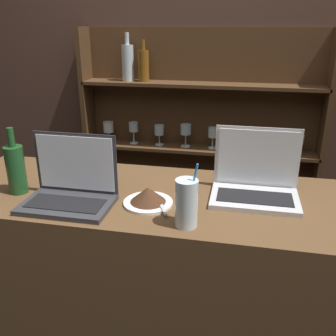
{
  "coord_description": "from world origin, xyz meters",
  "views": [
    {
      "loc": [
        0.21,
        -0.97,
        1.65
      ],
      "look_at": [
        -0.05,
        0.32,
        1.14
      ],
      "focal_mm": 40.0,
      "sensor_mm": 36.0,
      "label": 1
    }
  ],
  "objects_px": {
    "wine_bottle_green": "(16,168)",
    "laptop_far": "(255,182)",
    "laptop_near": "(71,188)",
    "water_glass": "(186,203)",
    "cake_plate": "(148,197)"
  },
  "relations": [
    {
      "from": "wine_bottle_green",
      "to": "laptop_far",
      "type": "bearing_deg",
      "value": 9.24
    },
    {
      "from": "laptop_near",
      "to": "water_glass",
      "type": "bearing_deg",
      "value": -10.64
    },
    {
      "from": "laptop_far",
      "to": "cake_plate",
      "type": "xyz_separation_m",
      "value": [
        -0.38,
        -0.14,
        -0.03
      ]
    },
    {
      "from": "cake_plate",
      "to": "laptop_near",
      "type": "bearing_deg",
      "value": -171.43
    },
    {
      "from": "laptop_near",
      "to": "wine_bottle_green",
      "type": "relative_size",
      "value": 1.23
    },
    {
      "from": "cake_plate",
      "to": "wine_bottle_green",
      "type": "height_order",
      "value": "wine_bottle_green"
    },
    {
      "from": "laptop_near",
      "to": "water_glass",
      "type": "height_order",
      "value": "laptop_near"
    },
    {
      "from": "laptop_near",
      "to": "cake_plate",
      "type": "xyz_separation_m",
      "value": [
        0.28,
        0.04,
        -0.03
      ]
    },
    {
      "from": "cake_plate",
      "to": "wine_bottle_green",
      "type": "bearing_deg",
      "value": -179.97
    },
    {
      "from": "laptop_far",
      "to": "water_glass",
      "type": "relative_size",
      "value": 1.47
    },
    {
      "from": "laptop_near",
      "to": "water_glass",
      "type": "distance_m",
      "value": 0.44
    },
    {
      "from": "water_glass",
      "to": "laptop_near",
      "type": "bearing_deg",
      "value": 169.36
    },
    {
      "from": "water_glass",
      "to": "wine_bottle_green",
      "type": "bearing_deg",
      "value": 169.62
    },
    {
      "from": "cake_plate",
      "to": "wine_bottle_green",
      "type": "relative_size",
      "value": 0.71
    },
    {
      "from": "cake_plate",
      "to": "water_glass",
      "type": "height_order",
      "value": "water_glass"
    }
  ]
}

